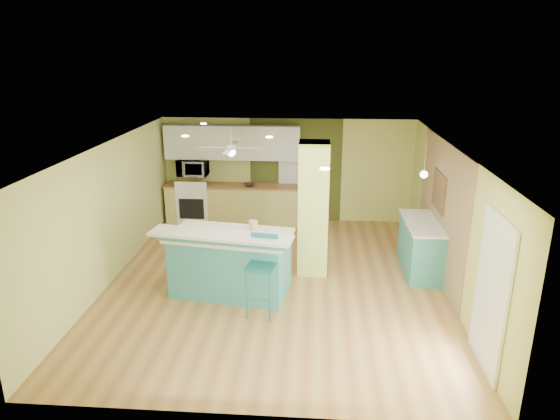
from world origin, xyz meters
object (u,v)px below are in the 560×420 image
object	(u,v)px
fruit_bowl	(249,185)
bar_stool	(263,262)
canister	(253,226)
peninsula	(230,262)
side_counter	(421,247)

from	to	relation	value
fruit_bowl	bar_stool	bearing A→B (deg)	-79.67
canister	peninsula	bearing A→B (deg)	-154.07
side_counter	fruit_bowl	size ratio (longest dim) A/B	5.61
canister	fruit_bowl	bearing A→B (deg)	98.75
bar_stool	side_counter	xyz separation A→B (m)	(2.82, 1.76, -0.38)
side_counter	fruit_bowl	bearing A→B (deg)	145.49
side_counter	canister	world-z (taller)	canister
peninsula	bar_stool	size ratio (longest dim) A/B	1.80
bar_stool	fruit_bowl	size ratio (longest dim) A/B	4.76
peninsula	canister	bearing A→B (deg)	34.67
bar_stool	side_counter	bearing A→B (deg)	42.03
side_counter	bar_stool	bearing A→B (deg)	-148.01
fruit_bowl	canister	distance (m)	3.44
side_counter	fruit_bowl	world-z (taller)	fruit_bowl
bar_stool	fruit_bowl	bearing A→B (deg)	110.36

